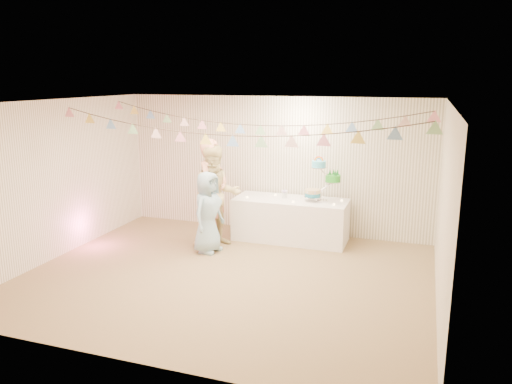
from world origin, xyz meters
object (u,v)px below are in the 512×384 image
(person_child, at_px, (208,212))
(person_adult_a, at_px, (213,192))
(cake_stand, at_px, (322,182))
(person_adult_b, at_px, (216,196))
(table, at_px, (291,220))

(person_child, bearing_deg, person_adult_a, 23.50)
(cake_stand, xyz_separation_m, person_adult_b, (-1.73, -0.75, -0.23))
(person_adult_a, bearing_deg, table, -53.13)
(person_adult_b, bearing_deg, person_adult_a, 114.58)
(person_adult_a, xyz_separation_m, person_child, (0.10, -0.44, -0.25))
(person_adult_a, height_order, person_child, person_adult_a)
(table, distance_m, person_child, 1.62)
(cake_stand, height_order, person_child, cake_stand)
(cake_stand, relative_size, person_adult_b, 0.42)
(person_adult_b, bearing_deg, person_child, -120.81)
(cake_stand, xyz_separation_m, person_adult_a, (-1.82, -0.69, -0.18))
(cake_stand, bearing_deg, table, -174.81)
(person_adult_a, relative_size, person_adult_b, 1.06)
(person_child, bearing_deg, person_adult_b, 12.18)
(table, xyz_separation_m, person_child, (-1.17, -1.08, 0.32))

